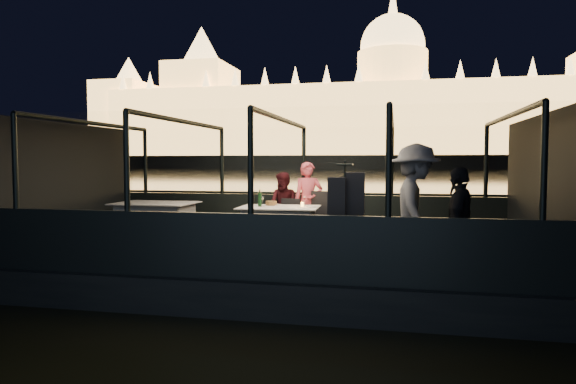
% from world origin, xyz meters
% --- Properties ---
extents(river_water, '(500.00, 500.00, 0.00)m').
position_xyz_m(river_water, '(0.00, 80.00, 0.00)').
color(river_water, black).
rests_on(river_water, ground).
extents(boat_hull, '(8.60, 4.40, 1.00)m').
position_xyz_m(boat_hull, '(0.00, 0.00, 0.00)').
color(boat_hull, black).
rests_on(boat_hull, river_water).
extents(boat_deck, '(8.00, 4.00, 0.04)m').
position_xyz_m(boat_deck, '(0.00, 0.00, 0.48)').
color(boat_deck, black).
rests_on(boat_deck, boat_hull).
extents(gunwale_port, '(8.00, 0.08, 0.90)m').
position_xyz_m(gunwale_port, '(0.00, 2.00, 0.95)').
color(gunwale_port, black).
rests_on(gunwale_port, boat_deck).
extents(gunwale_starboard, '(8.00, 0.08, 0.90)m').
position_xyz_m(gunwale_starboard, '(0.00, -2.00, 0.95)').
color(gunwale_starboard, black).
rests_on(gunwale_starboard, boat_deck).
extents(cabin_glass_port, '(8.00, 0.02, 1.40)m').
position_xyz_m(cabin_glass_port, '(0.00, 2.00, 2.10)').
color(cabin_glass_port, '#99B2B2').
rests_on(cabin_glass_port, gunwale_port).
extents(cabin_glass_starboard, '(8.00, 0.02, 1.40)m').
position_xyz_m(cabin_glass_starboard, '(0.00, -2.00, 2.10)').
color(cabin_glass_starboard, '#99B2B2').
rests_on(cabin_glass_starboard, gunwale_starboard).
extents(cabin_roof_glass, '(8.00, 4.00, 0.02)m').
position_xyz_m(cabin_roof_glass, '(0.00, 0.00, 2.80)').
color(cabin_roof_glass, '#99B2B2').
rests_on(cabin_roof_glass, boat_deck).
extents(end_wall_fore, '(0.02, 4.00, 2.30)m').
position_xyz_m(end_wall_fore, '(-4.00, 0.00, 1.65)').
color(end_wall_fore, black).
rests_on(end_wall_fore, boat_deck).
extents(end_wall_aft, '(0.02, 4.00, 2.30)m').
position_xyz_m(end_wall_aft, '(4.00, 0.00, 1.65)').
color(end_wall_aft, black).
rests_on(end_wall_aft, boat_deck).
extents(canopy_ribs, '(8.00, 4.00, 2.30)m').
position_xyz_m(canopy_ribs, '(0.00, 0.00, 1.65)').
color(canopy_ribs, black).
rests_on(canopy_ribs, boat_deck).
extents(embankment, '(400.00, 140.00, 6.00)m').
position_xyz_m(embankment, '(0.00, 210.00, 1.00)').
color(embankment, '#423D33').
rests_on(embankment, ground).
extents(parliament_building, '(220.00, 32.00, 60.00)m').
position_xyz_m(parliament_building, '(0.00, 175.00, 29.00)').
color(parliament_building, '#F2D18C').
rests_on(parliament_building, embankment).
extents(dining_table_central, '(1.50, 1.12, 0.77)m').
position_xyz_m(dining_table_central, '(-0.21, 0.60, 0.89)').
color(dining_table_central, silver).
rests_on(dining_table_central, boat_deck).
extents(dining_table_aft, '(1.51, 1.10, 0.80)m').
position_xyz_m(dining_table_aft, '(-2.69, 0.64, 0.89)').
color(dining_table_aft, silver).
rests_on(dining_table_aft, boat_deck).
extents(chair_port_left, '(0.46, 0.46, 0.85)m').
position_xyz_m(chair_port_left, '(-0.14, 1.18, 0.95)').
color(chair_port_left, black).
rests_on(chair_port_left, boat_deck).
extents(chair_port_right, '(0.54, 0.54, 1.00)m').
position_xyz_m(chair_port_right, '(0.49, 1.16, 0.95)').
color(chair_port_right, black).
rests_on(chair_port_right, boat_deck).
extents(coat_stand, '(0.53, 0.47, 1.60)m').
position_xyz_m(coat_stand, '(1.18, -1.33, 1.40)').
color(coat_stand, black).
rests_on(coat_stand, boat_deck).
extents(person_woman_coral, '(0.66, 0.53, 1.59)m').
position_xyz_m(person_woman_coral, '(0.18, 1.48, 1.25)').
color(person_woman_coral, '#EB5563').
rests_on(person_woman_coral, boat_deck).
extents(person_man_maroon, '(0.75, 0.64, 1.38)m').
position_xyz_m(person_man_maroon, '(-0.31, 1.53, 1.25)').
color(person_man_maroon, '#3E1117').
rests_on(person_man_maroon, boat_deck).
extents(passenger_stripe, '(0.74, 1.23, 1.86)m').
position_xyz_m(passenger_stripe, '(2.17, -0.98, 1.35)').
color(passenger_stripe, white).
rests_on(passenger_stripe, boat_deck).
extents(passenger_dark, '(0.60, 0.97, 1.53)m').
position_xyz_m(passenger_dark, '(2.72, -1.48, 1.35)').
color(passenger_dark, black).
rests_on(passenger_dark, boat_deck).
extents(wine_bottle, '(0.09, 0.09, 0.32)m').
position_xyz_m(wine_bottle, '(-0.57, 0.57, 1.42)').
color(wine_bottle, '#123316').
rests_on(wine_bottle, dining_table_central).
extents(bread_basket, '(0.27, 0.27, 0.09)m').
position_xyz_m(bread_basket, '(-0.42, 0.86, 1.31)').
color(bread_basket, brown).
rests_on(bread_basket, dining_table_central).
extents(amber_candle, '(0.07, 0.07, 0.08)m').
position_xyz_m(amber_candle, '(0.20, 0.73, 1.31)').
color(amber_candle, '#FFB33F').
rests_on(amber_candle, dining_table_central).
extents(plate_near, '(0.27, 0.27, 0.01)m').
position_xyz_m(plate_near, '(0.39, 0.67, 1.27)').
color(plate_near, silver).
rests_on(plate_near, dining_table_central).
extents(plate_far, '(0.30, 0.30, 0.02)m').
position_xyz_m(plate_far, '(-0.35, 0.93, 1.27)').
color(plate_far, silver).
rests_on(plate_far, dining_table_central).
extents(wine_glass_white, '(0.08, 0.08, 0.18)m').
position_xyz_m(wine_glass_white, '(-0.52, 0.60, 1.36)').
color(wine_glass_white, silver).
rests_on(wine_glass_white, dining_table_central).
extents(wine_glass_red, '(0.07, 0.07, 0.17)m').
position_xyz_m(wine_glass_red, '(0.20, 0.93, 1.36)').
color(wine_glass_red, silver).
rests_on(wine_glass_red, dining_table_central).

